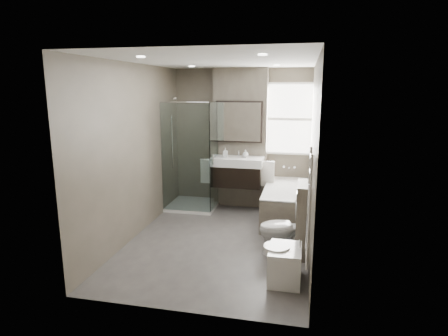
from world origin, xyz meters
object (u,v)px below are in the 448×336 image
(toilet, at_px, (285,228))
(bathtub, at_px, (286,202))
(vanity, at_px, (237,171))
(bidet, at_px, (284,263))

(toilet, bearing_deg, bathtub, 162.81)
(bathtub, bearing_deg, toilet, -88.11)
(vanity, bearing_deg, toilet, -60.13)
(vanity, relative_size, toilet, 1.33)
(bathtub, xyz_separation_m, toilet, (0.05, -1.36, 0.04))
(bidet, bearing_deg, toilet, 93.25)
(vanity, distance_m, bathtub, 1.07)
(bathtub, bearing_deg, bidet, -87.62)
(bathtub, relative_size, bidet, 2.99)
(toilet, distance_m, bidet, 0.79)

